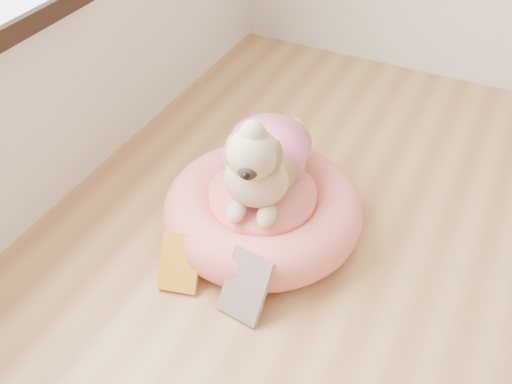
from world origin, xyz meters
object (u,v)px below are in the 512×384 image
at_px(book_white, 246,286).
at_px(pet_bed, 263,210).
at_px(book_yellow, 180,262).
at_px(dog, 263,144).

bearing_deg(book_white, pet_bed, 114.13).
xyz_separation_m(book_yellow, book_white, (0.23, -0.01, 0.01)).
relative_size(dog, book_yellow, 2.61).
relative_size(book_yellow, book_white, 0.90).
relative_size(pet_bed, dog, 1.41).
xyz_separation_m(dog, book_yellow, (-0.12, -0.34, -0.27)).
bearing_deg(pet_bed, book_white, -72.66).
relative_size(dog, book_white, 2.33).
xyz_separation_m(pet_bed, book_white, (0.10, -0.33, 0.01)).
height_order(dog, book_yellow, dog).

